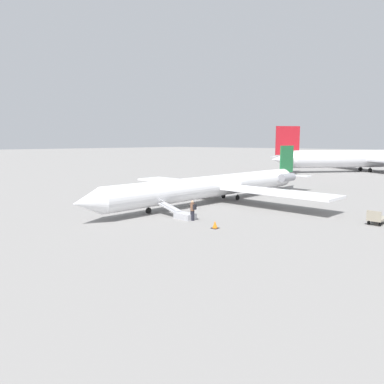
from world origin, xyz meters
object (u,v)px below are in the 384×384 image
Objects in this scene: airplane_main at (220,185)px; luggage_cart at (377,219)px; boarding_stairs at (182,214)px; passenger at (193,209)px; airplane_far_center at (379,158)px.

airplane_main is 16.87m from luggage_cart.
airplane_main is 10.36m from boarding_stairs.
passenger is 0.79× the size of luggage_cart.
passenger reaches higher than boarding_stairs.
passenger is (9.74, 4.87, -0.82)m from airplane_main.
airplane_far_center is 66.67m from passenger.
airplane_far_center is at bearing -178.55° from airplane_main.
luggage_cart is at bearing 89.70° from airplane_main.
airplane_far_center is 10.93× the size of boarding_stairs.
airplane_far_center is 66.52m from boarding_stairs.
airplane_far_center is at bearing -84.38° from passenger.
luggage_cart is (0.48, 16.80, -1.36)m from airplane_main.
passenger is at bearing 27.92° from airplane_main.
airplane_far_center is at bearing -163.23° from luggage_cart.
airplane_main reaches higher than boarding_stairs.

